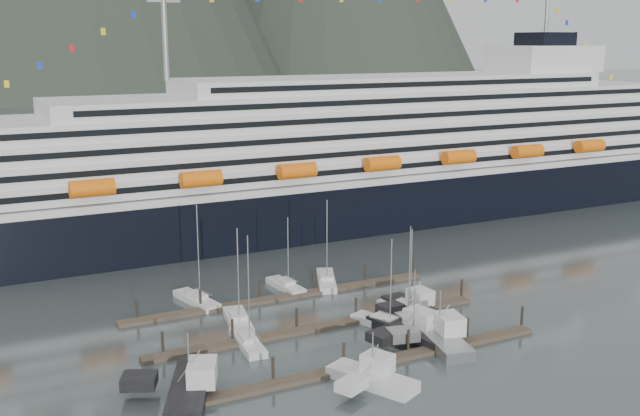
# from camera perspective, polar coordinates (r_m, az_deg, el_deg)

# --- Properties ---
(ground) EXTENTS (1600.00, 1600.00, 0.00)m
(ground) POSITION_cam_1_polar(r_m,az_deg,el_deg) (100.56, 3.41, -9.24)
(ground) COLOR #465353
(ground) RESTS_ON ground
(cruise_ship) EXTENTS (210.00, 30.40, 50.30)m
(cruise_ship) POSITION_cam_1_polar(r_m,az_deg,el_deg) (157.98, 2.86, 3.37)
(cruise_ship) COLOR black
(cruise_ship) RESTS_ON ground
(dock_near) EXTENTS (48.18, 2.28, 3.20)m
(dock_near) POSITION_cam_1_polar(r_m,az_deg,el_deg) (90.26, 3.89, -11.69)
(dock_near) COLOR #45372C
(dock_near) RESTS_ON ground
(dock_mid) EXTENTS (48.18, 2.28, 3.20)m
(dock_mid) POSITION_cam_1_polar(r_m,az_deg,el_deg) (100.74, 0.07, -8.99)
(dock_mid) COLOR #45372C
(dock_mid) RESTS_ON ground
(dock_far) EXTENTS (48.18, 2.28, 3.20)m
(dock_far) POSITION_cam_1_polar(r_m,az_deg,el_deg) (111.75, -2.97, -6.79)
(dock_far) COLOR #45372C
(dock_far) RESTS_ON ground
(sailboat_a) EXTENTS (4.56, 9.99, 14.13)m
(sailboat_a) POSITION_cam_1_polar(r_m,az_deg,el_deg) (102.57, -6.26, -8.59)
(sailboat_a) COLOR silver
(sailboat_a) RESTS_ON ground
(sailboat_b) EXTENTS (3.20, 9.47, 14.97)m
(sailboat_b) POSITION_cam_1_polar(r_m,az_deg,el_deg) (95.71, -5.53, -10.18)
(sailboat_b) COLOR silver
(sailboat_b) RESTS_ON ground
(sailboat_c) EXTENTS (5.91, 10.02, 12.86)m
(sailboat_c) POSITION_cam_1_polar(r_m,az_deg,el_deg) (101.36, 4.91, -8.83)
(sailboat_c) COLOR silver
(sailboat_c) RESTS_ON ground
(sailboat_d) EXTENTS (2.55, 9.89, 14.18)m
(sailboat_d) POSITION_cam_1_polar(r_m,az_deg,el_deg) (102.90, 6.41, -8.54)
(sailboat_d) COLOR silver
(sailboat_d) RESTS_ON ground
(sailboat_e) EXTENTS (4.51, 10.18, 15.31)m
(sailboat_e) POSITION_cam_1_polar(r_m,az_deg,el_deg) (111.34, -9.38, -6.95)
(sailboat_e) COLOR silver
(sailboat_e) RESTS_ON ground
(sailboat_f) EXTENTS (3.28, 8.81, 11.94)m
(sailboat_f) POSITION_cam_1_polar(r_m,az_deg,el_deg) (116.08, -2.64, -5.98)
(sailboat_f) COLOR silver
(sailboat_f) RESTS_ON ground
(sailboat_g) EXTENTS (6.69, 10.79, 14.17)m
(sailboat_g) POSITION_cam_1_polar(r_m,az_deg,el_deg) (118.45, 0.49, -5.57)
(sailboat_g) COLOR silver
(sailboat_g) RESTS_ON ground
(sailboat_h) EXTENTS (4.99, 9.03, 12.64)m
(sailboat_h) POSITION_cam_1_polar(r_m,az_deg,el_deg) (107.22, 6.51, -7.65)
(sailboat_h) COLOR silver
(sailboat_h) RESTS_ON ground
(trawler_a) EXTENTS (11.76, 14.47, 7.77)m
(trawler_a) POSITION_cam_1_polar(r_m,az_deg,el_deg) (84.33, -10.02, -13.20)
(trawler_a) COLOR black
(trawler_a) RESTS_ON ground
(trawler_b) EXTENTS (9.38, 10.96, 6.81)m
(trawler_b) POSITION_cam_1_polar(r_m,az_deg,el_deg) (85.33, 3.95, -12.76)
(trawler_b) COLOR silver
(trawler_b) RESTS_ON ground
(trawler_c) EXTENTS (10.63, 14.67, 7.26)m
(trawler_c) POSITION_cam_1_polar(r_m,az_deg,el_deg) (98.02, 7.10, -9.34)
(trawler_c) COLOR black
(trawler_c) RESTS_ON ground
(trawler_d) EXTENTS (10.12, 13.50, 7.76)m
(trawler_d) POSITION_cam_1_polar(r_m,az_deg,el_deg) (96.93, 8.97, -9.63)
(trawler_d) COLOR #919496
(trawler_d) RESTS_ON ground
(trawler_e) EXTENTS (8.45, 11.09, 7.05)m
(trawler_e) POSITION_cam_1_polar(r_m,az_deg,el_deg) (106.42, 7.11, -7.54)
(trawler_e) COLOR black
(trawler_e) RESTS_ON ground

